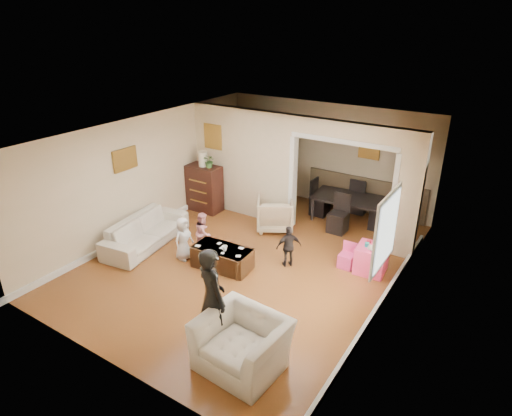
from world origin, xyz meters
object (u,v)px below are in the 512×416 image
Objects in this scene: armchair_front at (242,344)px; adult_person at (212,298)px; coffee_table at (222,258)px; dresser at (204,188)px; child_toddler at (289,246)px; armchair_back at (275,214)px; child_kneel_a at (183,239)px; table_lamp at (203,159)px; cyan_cup at (367,245)px; child_kneel_b at (204,232)px; dining_table at (349,210)px; sofa at (146,232)px; play_table at (371,259)px; coffee_cup at (225,248)px.

adult_person is at bearing 170.92° from armchair_front.
coffee_table is (-1.80, 1.95, -0.16)m from armchair_front.
dresser reaches higher than child_toddler.
armchair_back is 0.92× the size of child_kneel_a.
table_lamp is 4.52m from cyan_cup.
adult_person reaches higher than armchair_front.
dresser is 1.32× the size of child_kneel_b.
dining_table is at bearing -27.37° from child_kneel_a.
child_kneel_a is at bearing -126.05° from dining_table.
coffee_table is 0.90m from child_kneel_a.
dresser is 14.55× the size of cyan_cup.
table_lamp is at bearing 172.07° from cyan_cup.
sofa is 2.52× the size of armchair_back.
armchair_front is 2.08× the size of play_table.
cyan_cup is 0.09× the size of child_kneel_a.
play_table is at bearing -60.53° from child_kneel_a.
dresser is 1.03× the size of coffee_table.
cyan_cup is (4.41, -0.61, -0.01)m from dresser.
cyan_cup is 3.26m from child_kneel_b.
armchair_back is 0.48× the size of dining_table.
child_toddler is (-1.43, -0.67, 0.16)m from play_table.
child_kneel_a is (-2.12, -3.45, 0.15)m from dining_table.
child_kneel_b is (-0.80, 0.35, -0.03)m from coffee_cup.
child_kneel_b reaches higher than dining_table.
child_kneel_b is 1.03× the size of child_toddler.
armchair_front is 14.46× the size of cyan_cup.
coffee_cup is at bearing 61.99° from armchair_back.
armchair_front is 5.50m from dresser.
child_toddler is at bearing -155.03° from cyan_cup.
coffee_table is 1.31m from child_toddler.
armchair_back is 4.36m from armchair_front.
cyan_cup is (2.39, -0.65, 0.20)m from armchair_back.
adult_person reaches higher than table_lamp.
armchair_front is 3.37m from cyan_cup.
dresser is 2.86m from coffee_table.
child_kneel_a is (1.09, -0.02, 0.15)m from sofa.
table_lamp reaches higher than dining_table.
child_kneel_a reaches higher than cyan_cup.
coffee_cup is at bearing -95.64° from sofa.
table_lamp is at bearing -67.60° from child_toddler.
child_kneel_a reaches higher than child_kneel_b.
child_toddler is at bearing 40.10° from coffee_cup.
child_toddler is at bearing -61.61° from adult_person.
table_lamp is at bearing -30.00° from armchair_back.
table_lamp is 2.60m from child_kneel_a.
child_kneel_a is 2.10m from child_toddler.
child_kneel_b reaches higher than play_table.
child_kneel_a reaches higher than coffee_table.
sofa is at bearing 17.12° from armchair_back.
child_kneel_b is 1.81m from child_toddler.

